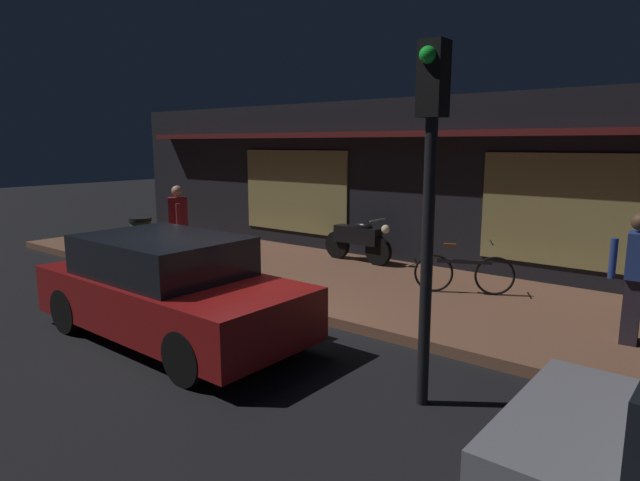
# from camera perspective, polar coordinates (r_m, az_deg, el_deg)

# --- Properties ---
(ground_plane) EXTENTS (60.00, 60.00, 0.00)m
(ground_plane) POSITION_cam_1_polar(r_m,az_deg,el_deg) (7.88, -8.91, -9.56)
(ground_plane) COLOR black
(sidewalk_slab) EXTENTS (18.00, 4.00, 0.15)m
(sidewalk_slab) POSITION_cam_1_polar(r_m,az_deg,el_deg) (10.04, 3.74, -4.67)
(sidewalk_slab) COLOR brown
(sidewalk_slab) RESTS_ON ground_plane
(storefront_building) EXTENTS (18.00, 3.30, 3.60)m
(storefront_building) POSITION_cam_1_polar(r_m,az_deg,el_deg) (12.67, 12.60, 6.16)
(storefront_building) COLOR black
(storefront_building) RESTS_ON ground_plane
(motorcycle) EXTENTS (1.70, 0.55, 0.97)m
(motorcycle) POSITION_cam_1_polar(r_m,az_deg,el_deg) (11.50, 4.12, 0.17)
(motorcycle) COLOR black
(motorcycle) RESTS_ON sidewalk_slab
(bicycle_parked) EXTENTS (1.51, 0.77, 0.91)m
(bicycle_parked) POSITION_cam_1_polar(r_m,az_deg,el_deg) (9.38, 15.02, -3.34)
(bicycle_parked) COLOR black
(bicycle_parked) RESTS_ON sidewalk_slab
(person_photographer) EXTENTS (0.54, 0.44, 1.67)m
(person_photographer) POSITION_cam_1_polar(r_m,az_deg,el_deg) (11.39, -14.80, 1.70)
(person_photographer) COLOR #28232D
(person_photographer) RESTS_ON sidewalk_slab
(person_bystander) EXTENTS (0.62, 0.40, 1.67)m
(person_bystander) POSITION_cam_1_polar(r_m,az_deg,el_deg) (7.79, 30.48, -3.26)
(person_bystander) COLOR #28232D
(person_bystander) RESTS_ON sidewalk_slab
(trash_bin) EXTENTS (0.48, 0.48, 0.93)m
(trash_bin) POSITION_cam_1_polar(r_m,az_deg,el_deg) (12.31, -18.47, 0.20)
(trash_bin) COLOR #2D4C33
(trash_bin) RESTS_ON sidewalk_slab
(traffic_light_pole) EXTENTS (0.24, 0.33, 3.60)m
(traffic_light_pole) POSITION_cam_1_polar(r_m,az_deg,el_deg) (5.29, 11.64, 8.11)
(traffic_light_pole) COLOR black
(traffic_light_pole) RESTS_ON ground_plane
(parked_car_near) EXTENTS (4.12, 1.82, 1.42)m
(parked_car_near) POSITION_cam_1_polar(r_m,az_deg,el_deg) (7.66, -15.81, -4.91)
(parked_car_near) COLOR black
(parked_car_near) RESTS_ON ground_plane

